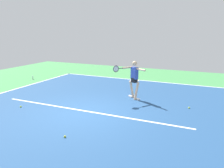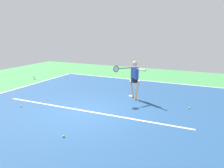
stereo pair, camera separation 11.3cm
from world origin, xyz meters
name	(u,v)px [view 2 (the right image)]	position (x,y,z in m)	size (l,w,h in m)	color
ground_plane	(85,112)	(0.00, 0.00, 0.00)	(22.16, 22.16, 0.00)	#428E4C
court_surface	(85,112)	(0.00, 0.00, 0.00)	(10.60, 12.91, 0.00)	navy
court_line_baseline_near	(140,80)	(0.00, -6.41, 0.00)	(10.60, 0.10, 0.01)	white
court_line_service	(87,111)	(0.00, -0.14, 0.00)	(7.95, 0.10, 0.01)	white
court_line_centre_mark	(139,81)	(0.00, -6.21, 0.00)	(0.10, 0.30, 0.01)	white
tennis_player	(134,77)	(-1.04, -2.49, 1.00)	(1.32, 1.04, 1.74)	beige
tennis_ball_centre_court	(21,106)	(2.71, 0.58, 0.03)	(0.07, 0.07, 0.07)	#CCE033
tennis_ball_near_player	(189,108)	(-3.53, -2.13, 0.03)	(0.07, 0.07, 0.07)	#C6E53D
tennis_ball_near_service_line	(64,136)	(-0.54, 2.07, 0.03)	(0.07, 0.07, 0.07)	yellow
water_bottle	(34,77)	(6.23, -3.85, 0.11)	(0.07, 0.07, 0.22)	white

